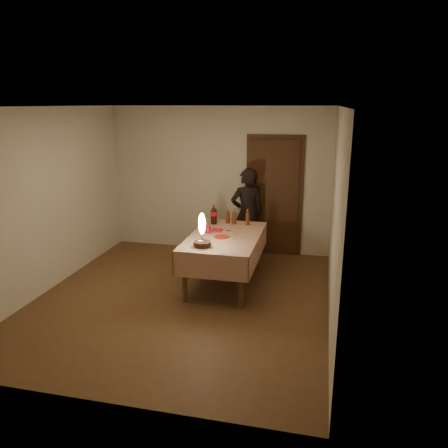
{
  "coord_description": "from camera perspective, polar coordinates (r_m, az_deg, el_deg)",
  "views": [
    {
      "loc": [
        1.83,
        -5.32,
        2.64
      ],
      "look_at": [
        0.46,
        0.61,
        0.95
      ],
      "focal_mm": 35.0,
      "sensor_mm": 36.0,
      "label": 1
    }
  ],
  "objects": [
    {
      "name": "clear_cup",
      "position": [
        6.35,
        0.59,
        -1.24
      ],
      "size": [
        0.07,
        0.07,
        0.09
      ],
      "primitive_type": "cylinder",
      "color": "white",
      "rests_on": "dining_table"
    },
    {
      "name": "dining_table",
      "position": [
        6.45,
        0.1,
        -2.34
      ],
      "size": [
        1.02,
        1.72,
        0.77
      ],
      "color": "brown",
      "rests_on": "ground"
    },
    {
      "name": "birthday_cake",
      "position": [
        5.86,
        -2.87,
        -1.73
      ],
      "size": [
        0.29,
        0.29,
        0.47
      ],
      "color": "white",
      "rests_on": "dining_table"
    },
    {
      "name": "red_plate",
      "position": [
        6.34,
        -0.27,
        -1.67
      ],
      "size": [
        0.22,
        0.22,
        0.01
      ],
      "primitive_type": "cylinder",
      "color": "#B61E0C",
      "rests_on": "dining_table"
    },
    {
      "name": "photographer",
      "position": [
        7.51,
        3.04,
        1.32
      ],
      "size": [
        0.69,
        0.61,
        1.6
      ],
      "color": "black",
      "rests_on": "ground"
    },
    {
      "name": "amber_bottle_mid",
      "position": [
        6.99,
        1.35,
        0.94
      ],
      "size": [
        0.06,
        0.06,
        0.25
      ],
      "color": "#53250E",
      "rests_on": "dining_table"
    },
    {
      "name": "amber_bottle_right",
      "position": [
        6.94,
        3.1,
        0.82
      ],
      "size": [
        0.06,
        0.06,
        0.25
      ],
      "color": "#53250E",
      "rests_on": "dining_table"
    },
    {
      "name": "napkin_stack",
      "position": [
        6.64,
        -0.91,
        -0.81
      ],
      "size": [
        0.15,
        0.15,
        0.02
      ],
      "primitive_type": "cube",
      "color": "#A71329",
      "rests_on": "dining_table"
    },
    {
      "name": "red_cup",
      "position": [
        6.55,
        -2.09,
        -0.69
      ],
      "size": [
        0.08,
        0.08,
        0.1
      ],
      "primitive_type": "cylinder",
      "color": "red",
      "rests_on": "dining_table"
    },
    {
      "name": "ground",
      "position": [
        6.22,
        -5.51,
        -9.7
      ],
      "size": [
        4.0,
        4.5,
        0.01
      ],
      "primitive_type": "cube",
      "color": "brown",
      "rests_on": "ground"
    },
    {
      "name": "amber_bottle_left",
      "position": [
        7.04,
        0.49,
        1.05
      ],
      "size": [
        0.06,
        0.06,
        0.25
      ],
      "color": "#53250E",
      "rests_on": "dining_table"
    },
    {
      "name": "room_shell",
      "position": [
        5.77,
        -5.38,
        5.61
      ],
      "size": [
        4.04,
        4.54,
        2.62
      ],
      "color": "beige",
      "rests_on": "ground"
    },
    {
      "name": "cola_bottle",
      "position": [
        6.98,
        -1.34,
        1.23
      ],
      "size": [
        0.1,
        0.1,
        0.32
      ],
      "color": "black",
      "rests_on": "dining_table"
    }
  ]
}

